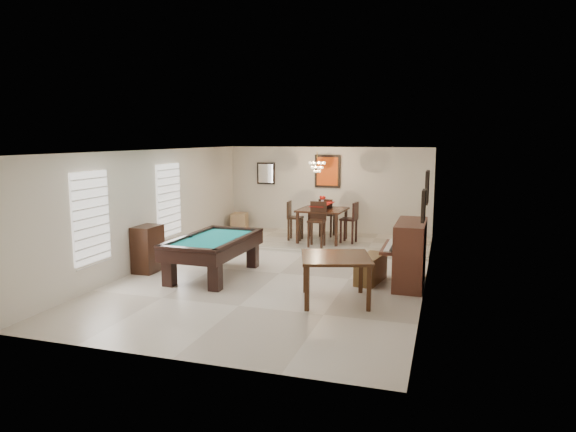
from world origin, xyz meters
The scene contains 26 objects.
ground_plane centered at (0.00, 0.00, -0.01)m, with size 6.00×9.00×0.02m, color beige.
wall_back centered at (0.00, 4.50, 1.30)m, with size 6.00×0.04×2.60m, color silver.
wall_front centered at (0.00, -4.50, 1.30)m, with size 6.00×0.04×2.60m, color silver.
wall_left centered at (-3.00, 0.00, 1.30)m, with size 0.04×9.00×2.60m, color silver.
wall_right centered at (3.00, 0.00, 1.30)m, with size 0.04×9.00×2.60m, color silver.
ceiling centered at (0.00, 0.00, 2.60)m, with size 6.00×9.00×0.04m, color white.
dining_step centered at (0.00, 3.25, 0.06)m, with size 6.00×2.50×0.12m, color beige.
window_left_front centered at (-2.97, -2.20, 1.40)m, with size 0.06×1.00×1.70m, color white.
window_left_rear centered at (-2.97, 0.60, 1.40)m, with size 0.06×1.00×1.70m, color white.
pool_table centered at (-1.25, -0.60, 0.40)m, with size 1.28×2.37×0.79m, color black, non-canonical shape.
square_table centered at (1.53, -1.50, 0.41)m, with size 1.18×1.18×0.82m, color black, non-canonical shape.
upright_piano centered at (2.56, -0.06, 0.63)m, with size 0.85×1.51×1.26m, color #5A2C1D, non-canonical shape.
piano_bench centered at (1.95, -0.09, 0.27)m, with size 0.38×0.97×0.54m, color brown.
apothecary_chest centered at (-2.76, -0.69, 0.50)m, with size 0.44×0.67×1.00m, color black.
dining_table centered at (0.19, 3.06, 0.62)m, with size 1.20×1.20×0.99m, color black, non-canonical shape.
flower_vase centered at (0.19, 3.06, 1.23)m, with size 0.14×0.14×0.24m, color #A9190E, non-canonical shape.
dining_chair_south centered at (0.22, 2.34, 0.69)m, with size 0.42×0.42×1.13m, color black, non-canonical shape.
dining_chair_north centered at (0.16, 3.79, 0.65)m, with size 0.39×0.39×1.06m, color black, non-canonical shape.
dining_chair_west centered at (-0.54, 3.01, 0.64)m, with size 0.39×0.39×1.05m, color black, non-canonical shape.
dining_chair_east centered at (0.90, 3.07, 0.66)m, with size 0.40×0.40×1.08m, color black, non-canonical shape.
corner_bench centered at (-2.60, 4.03, 0.37)m, with size 0.44×0.55×0.49m, color tan.
chandelier centered at (0.00, 3.20, 2.20)m, with size 0.44×0.44×0.60m, color #FFE5B2, non-canonical shape.
back_painting centered at (0.00, 4.46, 1.90)m, with size 0.75×0.06×0.95m, color #D84C14.
back_mirror centered at (-1.90, 4.46, 1.80)m, with size 0.55×0.06×0.65m, color white.
right_picture_upper centered at (2.96, 0.30, 1.90)m, with size 0.06×0.55×0.65m, color slate.
right_picture_lower centered at (2.96, -1.00, 1.70)m, with size 0.06×0.45×0.55m, color gray.
Camera 1 is at (3.33, -10.10, 2.87)m, focal length 32.00 mm.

